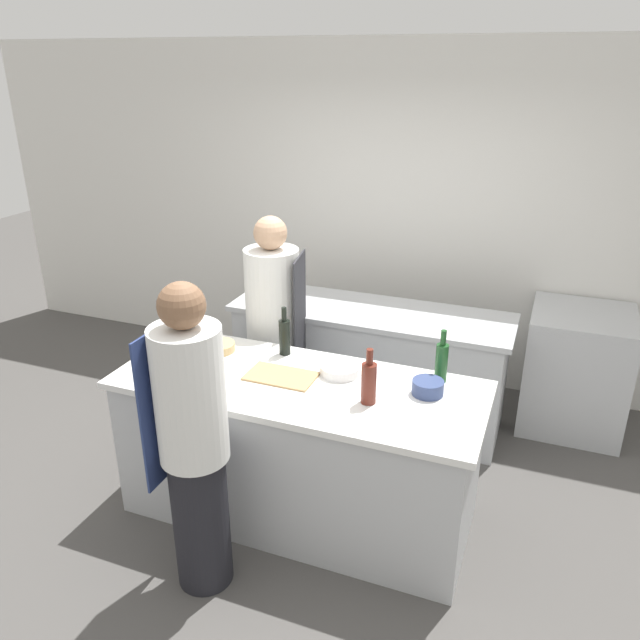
{
  "coord_description": "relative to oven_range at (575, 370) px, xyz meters",
  "views": [
    {
      "loc": [
        1.27,
        -2.9,
        2.63
      ],
      "look_at": [
        0.0,
        0.35,
        1.16
      ],
      "focal_mm": 35.0,
      "sensor_mm": 36.0,
      "label": 1
    }
  ],
  "objects": [
    {
      "name": "ground_plane",
      "position": [
        -1.55,
        -1.71,
        -0.46
      ],
      "size": [
        16.0,
        16.0,
        0.0
      ],
      "primitive_type": "plane",
      "color": "#4C4947"
    },
    {
      "name": "wall_back",
      "position": [
        -1.55,
        0.42,
        0.94
      ],
      "size": [
        8.0,
        0.06,
        2.8
      ],
      "color": "silver",
      "rests_on": "ground_plane"
    },
    {
      "name": "prep_counter",
      "position": [
        -1.55,
        -1.71,
        -0.0
      ],
      "size": [
        2.15,
        0.85,
        0.91
      ],
      "color": "#B7BABC",
      "rests_on": "ground_plane"
    },
    {
      "name": "pass_counter",
      "position": [
        -1.48,
        -0.49,
        -0.0
      ],
      "size": [
        2.09,
        0.66,
        0.91
      ],
      "color": "#B7BABC",
      "rests_on": "ground_plane"
    },
    {
      "name": "oven_range",
      "position": [
        0.0,
        0.0,
        0.0
      ],
      "size": [
        0.73,
        0.74,
        0.92
      ],
      "color": "#B7BABC",
      "rests_on": "ground_plane"
    },
    {
      "name": "chef_at_prep_near",
      "position": [
        -1.81,
        -2.4,
        0.4
      ],
      "size": [
        0.36,
        0.35,
        1.72
      ],
      "rotation": [
        0.0,
        0.0,
        1.57
      ],
      "color": "black",
      "rests_on": "ground_plane"
    },
    {
      "name": "chef_at_stove",
      "position": [
        -2.04,
        -0.99,
        0.38
      ],
      "size": [
        0.42,
        0.4,
        1.68
      ],
      "rotation": [
        0.0,
        0.0,
        -1.38
      ],
      "color": "black",
      "rests_on": "ground_plane"
    },
    {
      "name": "bottle_olive_oil",
      "position": [
        -2.09,
        -1.79,
        0.57
      ],
      "size": [
        0.09,
        0.09,
        0.29
      ],
      "color": "#B2A84C",
      "rests_on": "prep_counter"
    },
    {
      "name": "bottle_vinegar",
      "position": [
        -0.79,
        -1.4,
        0.58
      ],
      "size": [
        0.07,
        0.07,
        0.32
      ],
      "color": "#19471E",
      "rests_on": "prep_counter"
    },
    {
      "name": "bottle_wine",
      "position": [
        -1.1,
        -1.78,
        0.58
      ],
      "size": [
        0.08,
        0.08,
        0.32
      ],
      "color": "#5B2319",
      "rests_on": "prep_counter"
    },
    {
      "name": "bottle_cooking_oil",
      "position": [
        -1.77,
        -1.4,
        0.58
      ],
      "size": [
        0.07,
        0.07,
        0.31
      ],
      "color": "black",
      "rests_on": "prep_counter"
    },
    {
      "name": "bowl_mixing_large",
      "position": [
        -0.82,
        -1.58,
        0.5
      ],
      "size": [
        0.18,
        0.18,
        0.08
      ],
      "color": "navy",
      "rests_on": "prep_counter"
    },
    {
      "name": "bowl_prep_small",
      "position": [
        -2.18,
        -1.51,
        0.48
      ],
      "size": [
        0.2,
        0.2,
        0.05
      ],
      "color": "tan",
      "rests_on": "prep_counter"
    },
    {
      "name": "bowl_ceramic_blue",
      "position": [
        -1.36,
        -1.53,
        0.48
      ],
      "size": [
        0.24,
        0.24,
        0.06
      ],
      "color": "white",
      "rests_on": "prep_counter"
    },
    {
      "name": "cutting_board",
      "position": [
        -1.66,
        -1.69,
        0.46
      ],
      "size": [
        0.41,
        0.24,
        0.01
      ],
      "color": "tan",
      "rests_on": "prep_counter"
    }
  ]
}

